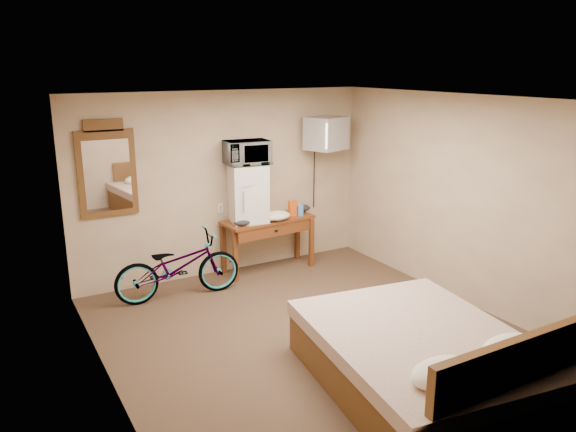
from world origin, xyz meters
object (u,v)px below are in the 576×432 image
object	(u,v)px
mini_fridge	(248,193)
bicycle	(178,266)
desk	(269,228)
crt_television	(326,133)
bed	(424,360)
blue_cup	(301,210)
wall_mirror	(107,170)
microwave	(247,153)

from	to	relation	value
mini_fridge	bicycle	xyz separation A→B (m)	(-1.14, -0.35, -0.73)
desk	crt_television	world-z (taller)	crt_television
mini_fridge	bed	bearing A→B (deg)	-88.86
desk	bicycle	size ratio (longest dim) A/B	0.85
bed	mini_fridge	bearing A→B (deg)	91.14
blue_cup	bed	xyz separation A→B (m)	(-0.70, -3.32, -0.53)
desk	mini_fridge	distance (m)	0.60
blue_cup	crt_television	xyz separation A→B (m)	(0.46, 0.07, 1.05)
mini_fridge	wall_mirror	xyz separation A→B (m)	(-1.78, 0.22, 0.44)
desk	wall_mirror	size ratio (longest dim) A/B	1.12
bicycle	bed	bearing A→B (deg)	-153.95
crt_television	desk	bearing A→B (deg)	-178.83
mini_fridge	bed	xyz separation A→B (m)	(0.07, -3.42, -0.85)
wall_mirror	mini_fridge	bearing A→B (deg)	-6.99
blue_cup	bed	size ratio (longest dim) A/B	0.06
crt_television	bicycle	bearing A→B (deg)	-172.46
desk	mini_fridge	xyz separation A→B (m)	(-0.29, 0.05, 0.52)
mini_fridge	bed	world-z (taller)	mini_fridge
wall_mirror	bicycle	world-z (taller)	wall_mirror
mini_fridge	blue_cup	distance (m)	0.84
microwave	wall_mirror	xyz separation A→B (m)	(-1.78, 0.22, -0.11)
desk	bed	size ratio (longest dim) A/B	0.55
desk	blue_cup	size ratio (longest dim) A/B	8.82
blue_cup	bed	bearing A→B (deg)	-101.93
wall_mirror	bed	world-z (taller)	wall_mirror
bed	wall_mirror	bearing A→B (deg)	116.93
crt_television	bicycle	distance (m)	2.81
blue_cup	wall_mirror	bearing A→B (deg)	172.76
microwave	crt_television	world-z (taller)	crt_television
mini_fridge	crt_television	size ratio (longest dim) A/B	1.16
desk	mini_fridge	bearing A→B (deg)	169.76
microwave	blue_cup	bearing A→B (deg)	-1.88
bicycle	bed	xyz separation A→B (m)	(1.21, -3.07, -0.12)
desk	blue_cup	distance (m)	0.52
blue_cup	mini_fridge	bearing A→B (deg)	172.18
blue_cup	wall_mirror	xyz separation A→B (m)	(-2.55, 0.32, 0.76)
microwave	blue_cup	xyz separation A→B (m)	(0.77, -0.11, -0.87)
microwave	bicycle	world-z (taller)	microwave
bicycle	blue_cup	bearing A→B (deg)	-78.22
blue_cup	wall_mirror	distance (m)	2.68
mini_fridge	microwave	size ratio (longest dim) A/B	1.35
desk	microwave	distance (m)	1.11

